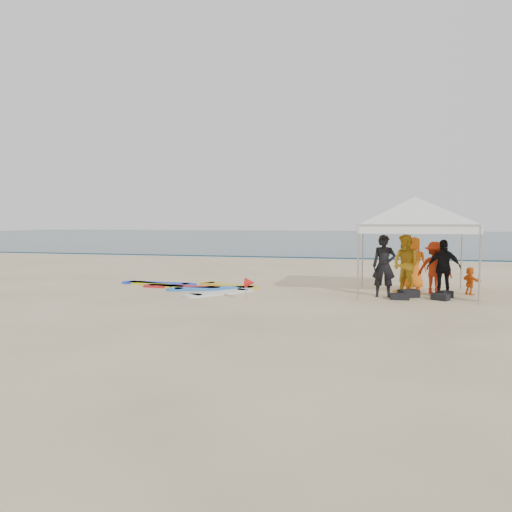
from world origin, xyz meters
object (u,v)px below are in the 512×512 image
Objects in this scene: person_yellow at (406,264)px; canopy_tent at (415,197)px; person_black_b at (444,268)px; surfboard_spread at (191,287)px; person_black_a at (384,266)px; person_seated at (470,281)px; marker_pennant at (250,283)px; person_orange_a at (434,268)px; person_orange_b at (414,263)px.

canopy_tent is (0.23, 0.09, 2.06)m from person_yellow.
person_black_b is at bearing -15.56° from canopy_tent.
canopy_tent is 7.76m from surfboard_spread.
person_black_a is 1.00× the size of person_yellow.
person_seated is (2.56, 1.12, -0.50)m from person_black_a.
person_yellow is 1.08× the size of person_black_b.
person_seated is at bearing 23.19° from marker_pennant.
person_orange_a is 2.27m from canopy_tent.
canopy_tent reaches higher than person_yellow.
marker_pennant is at bearing -158.27° from person_black_a.
person_yellow is at bearing 74.76° from person_seated.
marker_pennant is at bearing 47.77° from person_orange_a.
person_black_b is 2.30m from canopy_tent.
person_black_b reaches higher than marker_pennant.
person_orange_b is 0.36× the size of surfboard_spread.
person_yellow is 1.06× the size of person_orange_b.
marker_pennant is (-5.43, -2.13, -0.36)m from person_black_b.
person_orange_b reaches higher than person_orange_a.
person_orange_b is (-0.78, 1.38, 0.01)m from person_black_b.
canopy_tent is (-1.68, -0.31, 2.55)m from person_seated.
person_black_a is at bearing 55.88° from person_orange_a.
surfboard_spread is (-6.29, 0.49, -0.89)m from person_black_a.
person_yellow reaches higher than person_orange_b.
person_orange_a is at bearing 66.68° from person_seated.
person_black_a is 2.17× the size of person_seated.
person_orange_a is 1.90× the size of person_seated.
person_yellow is (0.66, 0.72, -0.00)m from person_black_a.
person_orange_b reaches higher than person_black_b.
person_orange_b is at bearing -36.79° from person_orange_a.
person_seated is at bearing -153.91° from person_black_b.
person_yellow is 1.27m from person_orange_b.
person_yellow is 2.88× the size of marker_pennant.
surfboard_spread is at bearing 14.70° from person_orange_b.
person_black_b is at bearing 135.44° from person_orange_a.
person_orange_b reaches higher than surfboard_spread.
canopy_tent is (-0.07, -1.15, 2.11)m from person_orange_b.
person_orange_b is at bearing 37.10° from marker_pennant.
surfboard_spread is at bearing 141.82° from marker_pennant.
person_orange_a reaches higher than marker_pennant.
person_black_a is 0.98m from person_yellow.
canopy_tent reaches higher than person_orange_b.
person_orange_b is 7.44m from surfboard_spread.
person_orange_b is at bearing -67.97° from person_black_b.
person_yellow is 1.09m from person_black_b.
person_black_b is at bearing 17.15° from person_black_a.
person_black_a is 2.89× the size of marker_pennant.
surfboard_spread is at bearing -177.42° from canopy_tent.
person_yellow is at bearing 42.17° from person_orange_a.
person_black_a is 2.38m from canopy_tent.
surfboard_spread is (-2.60, 2.04, -0.46)m from marker_pennant.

